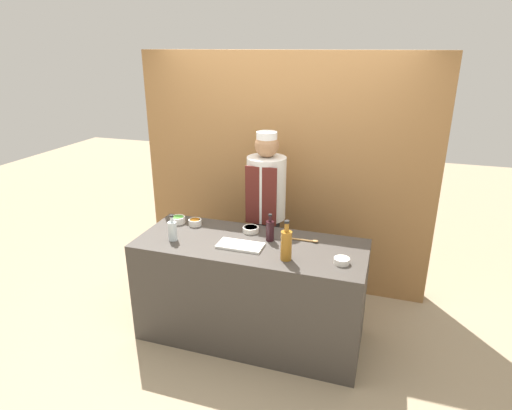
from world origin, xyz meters
TOP-DOWN VIEW (x-y plane):
  - ground_plane at (0.00, 0.00)m, footprint 14.00×14.00m
  - cabinet_wall at (0.00, 1.08)m, footprint 2.99×0.18m
  - counter at (0.00, 0.00)m, footprint 1.90×0.76m
  - sauce_bowl_yellow at (0.76, -0.13)m, footprint 0.12×0.12m
  - sauce_bowl_white at (-0.07, 0.21)m, footprint 0.14×0.14m
  - sauce_bowl_green at (-0.77, 0.20)m, footprint 0.13×0.13m
  - sauce_bowl_orange at (-0.60, 0.20)m, footprint 0.12×0.12m
  - cutting_board at (-0.05, -0.09)m, footprint 0.37×0.18m
  - bottle_amber at (0.35, -0.19)m, footprint 0.09×0.09m
  - bottle_clear at (-0.63, -0.14)m, footprint 0.07×0.07m
  - bottle_wine at (0.14, 0.10)m, footprint 0.07×0.07m
  - wooden_spoon at (0.45, 0.17)m, footprint 0.22×0.04m
  - chef_center at (-0.05, 0.61)m, footprint 0.36×0.36m

SIDE VIEW (x-z plane):
  - ground_plane at x=0.00m, z-range 0.00..0.00m
  - counter at x=0.00m, z-range 0.00..0.91m
  - cutting_board at x=-0.05m, z-range 0.91..0.93m
  - wooden_spoon at x=0.45m, z-range 0.91..0.93m
  - sauce_bowl_yellow at x=0.76m, z-range 0.91..0.95m
  - sauce_bowl_white at x=-0.07m, z-range 0.91..0.95m
  - chef_center at x=-0.05m, z-range 0.07..1.79m
  - sauce_bowl_orange at x=-0.60m, z-range 0.91..0.96m
  - sauce_bowl_green at x=-0.77m, z-range 0.91..0.97m
  - bottle_clear at x=-0.63m, z-range 0.88..1.11m
  - bottle_wine at x=0.14m, z-range 0.88..1.12m
  - bottle_amber at x=0.35m, z-range 0.87..1.19m
  - cabinet_wall at x=0.00m, z-range 0.00..2.40m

